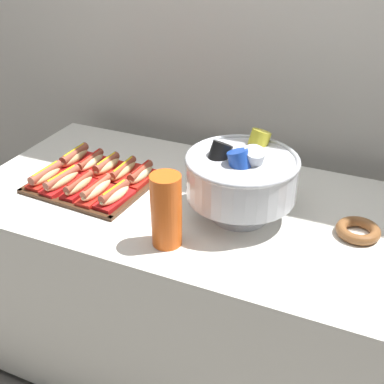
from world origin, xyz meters
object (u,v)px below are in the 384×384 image
Objects in this scene: buffet_table at (183,279)px; serving_tray at (94,183)px; hot_dog_3 at (96,190)px; donut at (358,230)px; hot_dog_1 at (62,181)px; cup_stack at (166,210)px; hot_dog_0 at (46,176)px; hot_dog_6 at (91,163)px; hot_dog_4 at (114,195)px; hot_dog_5 at (75,157)px; hot_dog_8 at (123,171)px; hot_dog_9 at (140,175)px; punch_bowl at (241,176)px; hot_dog_7 at (107,166)px; hot_dog_2 at (79,185)px.

serving_tray reaches higher than buffet_table.
hot_dog_3 is 1.27× the size of donut.
hot_dog_1 is 0.51m from cup_stack.
hot_dog_0 is at bearing 165.55° from cup_stack.
cup_stack is at bearing -32.59° from hot_dog_6.
hot_dog_5 reaches higher than hot_dog_4.
hot_dog_9 is (0.07, -0.00, 0.00)m from hot_dog_8.
punch_bowl is 2.65× the size of donut.
hot_dog_6 is 1.05× the size of hot_dog_7.
hot_dog_9 is at bearing 178.87° from donut.
serving_tray is 0.17m from hot_dog_9.
hot_dog_3 is at bearing -3.28° from hot_dog_0.
cup_stack reaches higher than hot_dog_7.
hot_dog_3 is 1.01× the size of hot_dog_5.
hot_dog_4 is at bearing -51.01° from hot_dog_7.
hot_dog_0 is 0.34m from hot_dog_9.
hot_dog_5 is 1.11× the size of hot_dog_9.
hot_dog_1 is at bearing 176.72° from hot_dog_4.
hot_dog_3 is (0.15, -0.01, 0.00)m from hot_dog_1.
cup_stack is at bearing -36.78° from hot_dog_7.
serving_tray is 0.58m from punch_bowl.
cup_stack reaches higher than hot_dog_8.
hot_dog_6 is 0.45× the size of punch_bowl.
hot_dog_7 is at bearing 128.99° from hot_dog_4.
hot_dog_8 is 0.76× the size of cup_stack.
hot_dog_4 is 0.80m from donut.
hot_dog_2 reaches higher than serving_tray.
serving_tray is 0.17m from hot_dog_5.
hot_dog_1 is (-0.08, -0.08, 0.03)m from serving_tray.
hot_dog_9 reaches higher than hot_dog_2.
hot_dog_8 is at bearing -3.28° from hot_dog_7.
hot_dog_1 reaches higher than serving_tray.
punch_bowl is (0.40, -0.06, 0.11)m from hot_dog_9.
cup_stack is 1.69× the size of donut.
hot_dog_1 is 1.33× the size of donut.
hot_dog_8 is 0.49× the size of punch_bowl.
cup_stack reaches higher than hot_dog_2.
hot_dog_2 is at bearing -93.28° from hot_dog_7.
serving_tray is 2.60× the size of hot_dog_4.
hot_dog_6 is (-0.07, 0.09, 0.03)m from serving_tray.
hot_dog_1 reaches higher than hot_dog_8.
hot_dog_7 is (-0.14, 0.17, -0.00)m from hot_dog_4.
hot_dog_8 is 0.45m from cup_stack.
hot_dog_0 is 0.15m from hot_dog_2.
serving_tray is 0.17m from hot_dog_0.
cup_stack reaches higher than hot_dog_0.
hot_dog_6 and hot_dog_8 have the same top height.
hot_dog_7 is 1.01× the size of hot_dog_9.
hot_dog_3 is 0.18m from hot_dog_9.
serving_tray is 0.12m from hot_dog_3.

